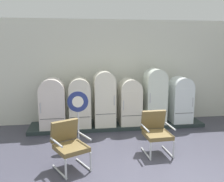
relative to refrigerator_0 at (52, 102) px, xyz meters
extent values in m
cube|color=#3E3D4C|center=(1.88, -2.90, -0.87)|extent=(12.00, 10.00, 0.05)
cube|color=silver|center=(1.88, 0.76, 0.75)|extent=(11.76, 0.12, 3.20)
cube|color=#47443F|center=(1.88, 0.76, 2.00)|extent=(11.76, 0.07, 0.06)
cube|color=#263131|center=(1.88, 0.13, -0.79)|extent=(5.15, 0.95, 0.11)
cube|color=silver|center=(0.00, 0.00, -0.21)|extent=(0.70, 0.61, 1.06)
cylinder|color=silver|center=(0.00, 0.00, 0.32)|extent=(0.70, 0.60, 0.70)
cube|color=#383838|center=(0.00, -0.31, -0.40)|extent=(0.65, 0.01, 0.01)
cylinder|color=silver|center=(-0.29, -0.32, -0.08)|extent=(0.02, 0.02, 0.28)
cube|color=silver|center=(0.76, 0.00, -0.19)|extent=(0.61, 0.61, 1.10)
cylinder|color=silver|center=(0.76, 0.00, 0.36)|extent=(0.61, 0.59, 0.61)
cube|color=#383838|center=(0.76, -0.31, -0.39)|extent=(0.56, 0.01, 0.01)
cylinder|color=silver|center=(0.52, -0.32, -0.05)|extent=(0.02, 0.02, 0.28)
cube|color=silver|center=(1.47, 0.00, -0.09)|extent=(0.60, 0.62, 1.29)
cylinder|color=silver|center=(1.47, 0.00, 0.55)|extent=(0.60, 0.60, 0.60)
cube|color=#383838|center=(1.47, -0.31, -0.33)|extent=(0.55, 0.01, 0.01)
cylinder|color=silver|center=(1.71, -0.32, 0.06)|extent=(0.02, 0.02, 0.28)
cube|color=silver|center=(2.23, 0.03, -0.22)|extent=(0.62, 0.68, 1.04)
cylinder|color=silver|center=(2.23, 0.03, 0.31)|extent=(0.62, 0.66, 0.62)
cube|color=#383838|center=(2.23, -0.31, -0.40)|extent=(0.57, 0.01, 0.01)
cylinder|color=silver|center=(1.97, -0.32, -0.09)|extent=(0.02, 0.02, 0.28)
cube|color=silver|center=(2.98, 0.00, -0.07)|extent=(0.59, 0.61, 1.34)
cylinder|color=silver|center=(2.98, 0.00, 0.60)|extent=(0.59, 0.60, 0.59)
cube|color=#383838|center=(2.98, -0.31, -0.31)|extent=(0.55, 0.01, 0.01)
cylinder|color=silver|center=(2.75, -0.32, 0.09)|extent=(0.02, 0.02, 0.28)
cube|color=white|center=(3.80, 0.00, -0.20)|extent=(0.61, 0.62, 1.07)
cylinder|color=white|center=(3.80, 0.00, 0.34)|extent=(0.61, 0.60, 0.61)
cube|color=#383838|center=(3.80, -0.31, -0.39)|extent=(0.56, 0.01, 0.01)
cylinder|color=silver|center=(4.04, -0.32, -0.07)|extent=(0.02, 0.02, 0.28)
cylinder|color=silver|center=(0.31, -2.46, -0.83)|extent=(0.32, 0.58, 0.04)
cylinder|color=silver|center=(0.44, -2.73, -0.64)|extent=(0.05, 0.05, 0.38)
cylinder|color=silver|center=(0.77, -2.23, -0.83)|extent=(0.32, 0.58, 0.04)
cylinder|color=silver|center=(0.90, -2.49, -0.64)|extent=(0.05, 0.05, 0.38)
cube|color=brown|center=(0.54, -2.35, -0.40)|extent=(0.76, 0.76, 0.09)
cube|color=brown|center=(0.40, -2.08, -0.13)|extent=(0.57, 0.40, 0.46)
cylinder|color=silver|center=(0.27, -2.48, -0.22)|extent=(0.26, 0.48, 0.04)
cylinder|color=silver|center=(0.81, -2.21, -0.22)|extent=(0.26, 0.48, 0.04)
cylinder|color=silver|center=(2.18, -1.91, -0.83)|extent=(0.07, 0.63, 0.04)
cylinder|color=silver|center=(2.19, -2.21, -0.64)|extent=(0.04, 0.04, 0.38)
cylinder|color=silver|center=(2.70, -1.89, -0.83)|extent=(0.07, 0.63, 0.04)
cylinder|color=silver|center=(2.71, -2.19, -0.64)|extent=(0.04, 0.04, 0.38)
cube|color=brown|center=(2.44, -1.90, -0.40)|extent=(0.58, 0.60, 0.09)
cube|color=brown|center=(2.43, -1.61, -0.13)|extent=(0.57, 0.19, 0.46)
cylinder|color=silver|center=(2.14, -1.92, -0.22)|extent=(0.06, 0.52, 0.04)
cylinder|color=silver|center=(2.74, -1.89, -0.22)|extent=(0.06, 0.52, 0.04)
cylinder|color=#2D2D30|center=(0.70, -1.16, -0.83)|extent=(0.32, 0.32, 0.03)
cylinder|color=silver|center=(0.70, -1.16, -0.28)|extent=(0.04, 0.04, 1.07)
cylinder|color=navy|center=(0.70, -1.18, 0.25)|extent=(0.49, 0.02, 0.49)
cylinder|color=white|center=(0.70, -1.20, 0.25)|extent=(0.27, 0.00, 0.27)
camera|label=1|loc=(0.65, -6.95, 1.56)|focal=39.70mm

